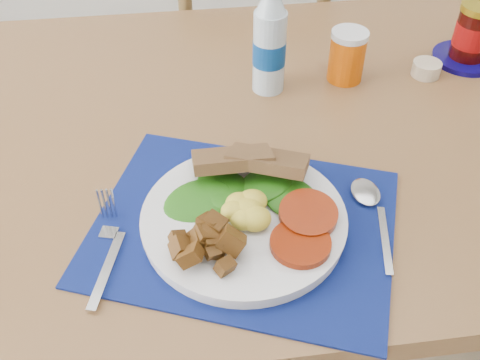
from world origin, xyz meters
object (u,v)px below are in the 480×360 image
at_px(chair_far, 251,52).
at_px(jam_on_saucer, 472,37).
at_px(juice_glass, 347,57).
at_px(breakfast_plate, 240,217).
at_px(water_bottle, 269,45).

xyz_separation_m(chair_far, jam_on_saucer, (0.37, -0.44, 0.26)).
bearing_deg(juice_glass, breakfast_plate, -124.70).
relative_size(breakfast_plate, water_bottle, 1.40).
xyz_separation_m(chair_far, juice_glass, (0.11, -0.47, 0.25)).
bearing_deg(water_bottle, breakfast_plate, -105.85).
height_order(water_bottle, jam_on_saucer, water_bottle).
height_order(chair_far, breakfast_plate, chair_far).
distance_m(juice_glass, jam_on_saucer, 0.26).
bearing_deg(water_bottle, juice_glass, 5.10).
height_order(chair_far, jam_on_saucer, chair_far).
distance_m(chair_far, water_bottle, 0.57).
height_order(breakfast_plate, water_bottle, water_bottle).
bearing_deg(jam_on_saucer, breakfast_plate, -142.34).
bearing_deg(juice_glass, water_bottle, -174.90).
xyz_separation_m(breakfast_plate, water_bottle, (0.10, 0.35, 0.07)).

